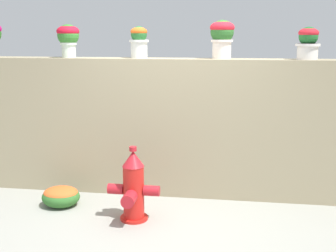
# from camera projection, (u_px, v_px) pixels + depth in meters

# --- Properties ---
(ground_plane) EXTENTS (24.00, 24.00, 0.00)m
(ground_plane) POSITION_uv_depth(u_px,v_px,m) (168.00, 222.00, 4.94)
(ground_plane) COLOR gray
(stone_wall) EXTENTS (5.73, 0.39, 1.79)m
(stone_wall) POSITION_uv_depth(u_px,v_px,m) (179.00, 127.00, 5.69)
(stone_wall) COLOR tan
(stone_wall) RESTS_ON ground
(potted_plant_1) EXTENTS (0.29, 0.29, 0.43)m
(potted_plant_1) POSITION_uv_depth(u_px,v_px,m) (68.00, 36.00, 5.67)
(potted_plant_1) COLOR silver
(potted_plant_1) RESTS_ON stone_wall
(potted_plant_2) EXTENTS (0.25, 0.25, 0.40)m
(potted_plant_2) POSITION_uv_depth(u_px,v_px,m) (139.00, 40.00, 5.54)
(potted_plant_2) COLOR silver
(potted_plant_2) RESTS_ON stone_wall
(potted_plant_3) EXTENTS (0.30, 0.30, 0.48)m
(potted_plant_3) POSITION_uv_depth(u_px,v_px,m) (222.00, 35.00, 5.41)
(potted_plant_3) COLOR silver
(potted_plant_3) RESTS_ON stone_wall
(potted_plant_4) EXTENTS (0.29, 0.29, 0.39)m
(potted_plant_4) POSITION_uv_depth(u_px,v_px,m) (308.00, 42.00, 5.21)
(potted_plant_4) COLOR silver
(potted_plant_4) RESTS_ON stone_wall
(fire_hydrant) EXTENTS (0.60, 0.48, 0.86)m
(fire_hydrant) POSITION_uv_depth(u_px,v_px,m) (133.00, 188.00, 4.93)
(fire_hydrant) COLOR red
(fire_hydrant) RESTS_ON ground
(flower_bush_left) EXTENTS (0.47, 0.42, 0.25)m
(flower_bush_left) POSITION_uv_depth(u_px,v_px,m) (61.00, 196.00, 5.39)
(flower_bush_left) COLOR #326A2B
(flower_bush_left) RESTS_ON ground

